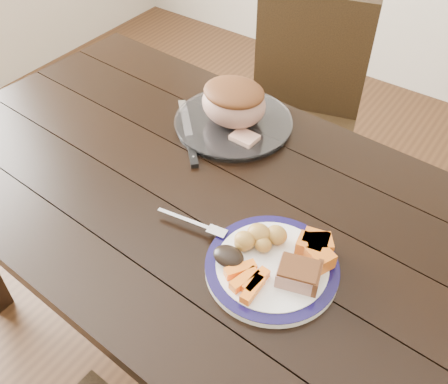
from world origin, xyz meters
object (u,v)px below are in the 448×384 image
Objects in this scene: chair_far at (299,112)px; serving_platter at (233,124)px; dining_table at (204,214)px; carving_knife at (190,143)px; fork at (197,224)px; roast_joint at (234,104)px; pork_slice at (298,274)px; dinner_plate at (272,267)px.

chair_far is 0.53m from serving_platter.
dining_table is 4.97× the size of serving_platter.
dining_table is 0.21m from carving_knife.
dining_table is 1.77× the size of chair_far.
roast_joint is at bearing 103.79° from fork.
dining_table is at bearing 160.43° from pork_slice.
fork is at bearing -58.40° from dining_table.
chair_far reaches higher than carving_knife.
serving_platter is (0.02, -0.47, 0.23)m from chair_far.
dinner_plate is 0.47m from carving_knife.
serving_platter is 0.15m from carving_knife.
fork is (-0.20, -0.00, 0.01)m from dinner_plate.
dinner_plate is 3.46× the size of pork_slice.
chair_far reaches higher than pork_slice.
chair_far is 0.56m from roast_joint.
pork_slice is 0.44× the size of roast_joint.
dining_table is 0.75m from chair_far.
dinner_plate is (0.27, -0.11, 0.10)m from dining_table.
pork_slice is at bearing -19.57° from dining_table.
dinner_plate is at bearing -46.24° from roast_joint.
chair_far reaches higher than fork.
dinner_plate is at bearing -22.74° from dining_table.
serving_platter is 0.41m from fork.
fork is 0.95× the size of roast_joint.
dinner_plate is 0.07m from pork_slice.
carving_knife is (-0.13, 0.12, 0.10)m from dining_table.
fork is at bearing -4.20° from carving_knife.
dining_table is 8.77× the size of roast_joint.
fork reaches higher than dinner_plate.
pork_slice is 0.57m from roast_joint.
dining_table is at bearing 2.94° from carving_knife.
pork_slice is 0.53m from carving_knife.
serving_platter is at bearing 116.21° from carving_knife.
pork_slice is at bearing -41.97° from serving_platter.
dining_table is 0.32m from roast_joint.
chair_far is (-0.11, 0.73, -0.13)m from dining_table.
roast_joint reaches higher than dinner_plate.
pork_slice reaches higher than carving_knife.
serving_platter is (-0.09, 0.26, 0.10)m from dining_table.
pork_slice is 0.34× the size of carving_knife.
carving_knife reaches higher than dining_table.
roast_joint is (-0.42, 0.38, 0.04)m from pork_slice.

